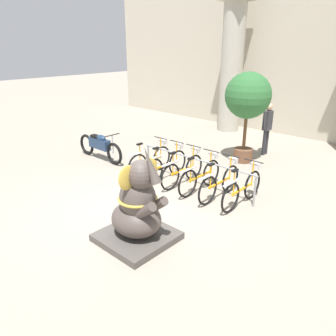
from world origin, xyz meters
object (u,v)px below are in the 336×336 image
bicycle_3 (201,176)px  potted_tree (248,99)px  bicycle_0 (151,160)px  motorcycle (100,146)px  bicycle_4 (220,182)px  person_pedestrian (267,124)px  bicycle_5 (243,188)px  elephant_statue (138,210)px  bicycle_1 (167,164)px  bicycle_2 (183,170)px

bicycle_3 → potted_tree: bearing=97.8°
bicycle_0 → motorcycle: (-2.04, -0.25, 0.05)m
bicycle_4 → person_pedestrian: (-0.76, 3.77, 0.62)m
bicycle_5 → person_pedestrian: person_pedestrian is taller
elephant_statue → person_pedestrian: bearing=96.3°
bicycle_1 → potted_tree: bearing=73.2°
elephant_statue → motorcycle: bearing=151.7°
potted_tree → bicycle_5: bearing=-59.9°
person_pedestrian → bicycle_2: bearing=-96.2°
bicycle_2 → person_pedestrian: bearing=83.8°
bicycle_4 → potted_tree: size_ratio=0.60×
bicycle_2 → potted_tree: 3.09m
bicycle_1 → potted_tree: (0.81, 2.67, 1.54)m
person_pedestrian → bicycle_4: bearing=-78.5°
bicycle_4 → elephant_statue: bearing=-91.5°
bicycle_4 → person_pedestrian: size_ratio=0.96×
bicycle_1 → bicycle_2: size_ratio=1.00×
bicycle_3 → bicycle_5: 1.17m
bicycle_3 → elephant_statue: 2.65m
bicycle_1 → person_pedestrian: size_ratio=0.96×
bicycle_0 → bicycle_5: (2.93, 0.05, 0.00)m
elephant_statue → potted_tree: 5.51m
motorcycle → potted_tree: bearing=40.7°
elephant_statue → motorcycle: elephant_statue is taller
bicycle_0 → bicycle_4: size_ratio=1.00×
bicycle_2 → potted_tree: potted_tree is taller
bicycle_2 → elephant_statue: size_ratio=0.85×
bicycle_4 → potted_tree: potted_tree is taller
bicycle_1 → potted_tree: potted_tree is taller
bicycle_1 → bicycle_4: (1.76, -0.02, 0.00)m
bicycle_0 → bicycle_2: (1.17, 0.04, 0.00)m
bicycle_3 → bicycle_4: (0.59, -0.00, 0.00)m
bicycle_0 → motorcycle: bearing=-173.0°
bicycle_0 → bicycle_1: same height
bicycle_0 → bicycle_5: 2.94m
bicycle_2 → elephant_statue: (1.11, -2.61, 0.25)m
bicycle_5 → bicycle_3: bearing=-178.4°
bicycle_1 → motorcycle: bearing=-173.9°
bicycle_5 → potted_tree: potted_tree is taller
bicycle_5 → motorcycle: 4.99m
bicycle_1 → bicycle_2: 0.59m
bicycle_0 → potted_tree: bearing=62.7°
potted_tree → elephant_statue: bearing=-80.4°
bicycle_0 → bicycle_1: size_ratio=1.00×
motorcycle → potted_tree: size_ratio=0.78×
bicycle_0 → bicycle_5: size_ratio=1.00×
person_pedestrian → bicycle_1: bearing=-104.9°
bicycle_2 → bicycle_5: 1.76m
bicycle_5 → person_pedestrian: 4.02m
elephant_statue → person_pedestrian: elephant_statue is taller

